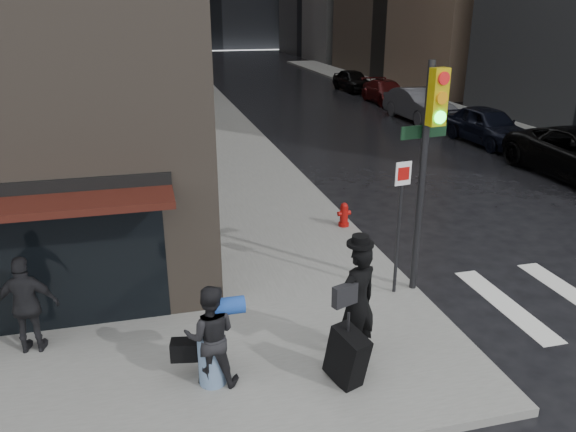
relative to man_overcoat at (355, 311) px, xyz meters
name	(u,v)px	position (x,y,z in m)	size (l,w,h in m)	color
ground	(359,358)	(0.20, 0.22, -1.07)	(140.00, 140.00, 0.00)	black
sidewalk_left	(197,103)	(0.20, 27.22, -1.00)	(4.00, 50.00, 0.15)	slate
sidewalk_right	(402,95)	(13.70, 27.22, -1.00)	(3.00, 50.00, 0.15)	slate
man_overcoat	(355,311)	(0.00, 0.00, 0.00)	(1.11, 1.42, 2.19)	black
man_jeans	(210,336)	(-2.30, 0.02, -0.10)	(1.15, 0.78, 1.65)	black
man_greycoat	(27,305)	(-5.09, 1.62, -0.07)	(1.05, 0.55, 1.71)	black
traffic_light	(426,150)	(2.07, 1.99, 2.01)	(1.13, 0.58, 4.55)	black
fire_hydrant	(344,216)	(1.89, 5.73, -0.63)	(0.36, 0.28, 0.64)	#980C09
parked_car_1	(487,125)	(11.29, 13.78, -0.28)	(1.87, 4.66, 1.59)	black
parked_car_2	(419,105)	(10.87, 19.34, -0.26)	(1.72, 4.95, 1.63)	#49494E
parked_car_3	(386,92)	(11.49, 24.90, -0.39)	(1.92, 4.71, 1.37)	#420D0D
parked_car_4	(353,80)	(11.42, 30.46, -0.34)	(1.73, 4.29, 1.46)	black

